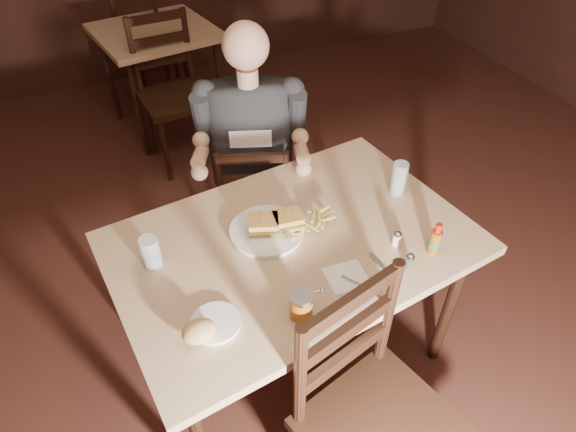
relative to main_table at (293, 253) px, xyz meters
name	(u,v)px	position (x,y,z in m)	size (l,w,h in m)	color
room_shell	(385,90)	(0.23, -0.13, 0.70)	(7.00, 7.00, 7.00)	black
main_table	(293,253)	(0.00, 0.00, 0.00)	(1.45, 1.07, 0.77)	tan
bg_table	(156,42)	(-0.07, 2.37, -0.02)	(0.94, 0.94, 0.77)	tan
chair_far	(255,200)	(0.08, 0.69, -0.29)	(0.38, 0.42, 0.83)	black
bg_chair_far	(149,46)	(-0.07, 2.92, -0.26)	(0.41, 0.45, 0.88)	black
bg_chair_near	(177,98)	(-0.07, 1.82, -0.20)	(0.46, 0.50, 1.00)	black
diner	(250,127)	(0.06, 0.65, 0.19)	(0.53, 0.42, 0.92)	#27272B
dinner_plate	(267,232)	(-0.08, 0.07, 0.08)	(0.28, 0.28, 0.02)	white
sandwich_left	(264,221)	(-0.09, 0.07, 0.14)	(0.11, 0.09, 0.10)	#D8A954
sandwich_right	(288,217)	(0.00, 0.06, 0.14)	(0.11, 0.09, 0.10)	#D8A954
fries_pile	(306,219)	(0.08, 0.05, 0.11)	(0.25, 0.17, 0.04)	#D3BB66
ketchup_dollop	(296,229)	(0.03, 0.03, 0.09)	(0.05, 0.05, 0.01)	maroon
glass_left	(151,252)	(-0.51, 0.08, 0.13)	(0.07, 0.07, 0.12)	silver
glass_right	(399,178)	(0.52, 0.10, 0.14)	(0.06, 0.06, 0.14)	silver
hot_sauce	(436,238)	(0.45, -0.25, 0.14)	(0.04, 0.04, 0.14)	brown
salt_shaker	(397,239)	(0.34, -0.17, 0.10)	(0.03, 0.03, 0.06)	white
pepper_shaker	(409,261)	(0.32, -0.29, 0.10)	(0.03, 0.03, 0.06)	#38332D
syrup_dispenser	(301,305)	(-0.11, -0.33, 0.12)	(0.08, 0.08, 0.10)	brown
napkin	(346,277)	(0.10, -0.24, 0.07)	(0.14, 0.13, 0.00)	white
knife	(367,288)	(0.14, -0.32, 0.08)	(0.01, 0.19, 0.00)	silver
fork	(384,269)	(0.24, -0.26, 0.08)	(0.01, 0.17, 0.01)	silver
side_plate	(216,324)	(-0.38, -0.26, 0.08)	(0.16, 0.16, 0.01)	white
bread_roll	(199,331)	(-0.44, -0.30, 0.11)	(0.11, 0.09, 0.06)	tan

